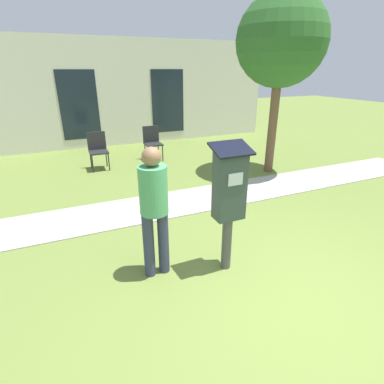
# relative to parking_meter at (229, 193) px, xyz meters

# --- Properties ---
(ground_plane) EXTENTS (40.00, 40.00, 0.00)m
(ground_plane) POSITION_rel_parking_meter_xyz_m (0.37, -0.84, -1.02)
(ground_plane) COLOR olive
(sidewalk) EXTENTS (12.00, 1.10, 0.02)m
(sidewalk) POSITION_rel_parking_meter_xyz_m (0.37, 2.05, -1.01)
(sidewalk) COLOR #B7B2A8
(sidewalk) RESTS_ON ground
(building_facade) EXTENTS (10.00, 0.26, 3.20)m
(building_facade) POSITION_rel_parking_meter_xyz_m (0.37, 7.22, 0.58)
(building_facade) COLOR silver
(building_facade) RESTS_ON ground
(parking_meter) EXTENTS (0.44, 0.31, 1.59)m
(parking_meter) POSITION_rel_parking_meter_xyz_m (0.00, 0.00, 0.00)
(parking_meter) COLOR #4C4C4C
(parking_meter) RESTS_ON ground
(person_standing) EXTENTS (0.32, 0.32, 1.58)m
(person_standing) POSITION_rel_parking_meter_xyz_m (-0.82, 0.24, -0.09)
(person_standing) COLOR #333851
(person_standing) RESTS_ON ground
(outdoor_chair_left) EXTENTS (0.44, 0.44, 0.90)m
(outdoor_chair_left) POSITION_rel_parking_meter_xyz_m (-0.88, 4.81, -0.49)
(outdoor_chair_left) COLOR #262628
(outdoor_chair_left) RESTS_ON ground
(outdoor_chair_middle) EXTENTS (0.44, 0.44, 0.90)m
(outdoor_chair_middle) POSITION_rel_parking_meter_xyz_m (0.57, 5.05, -0.49)
(outdoor_chair_middle) COLOR #262628
(outdoor_chair_middle) RESTS_ON ground
(tree) EXTENTS (1.90, 1.90, 3.82)m
(tree) POSITION_rel_parking_meter_xyz_m (2.86, 2.93, 1.83)
(tree) COLOR brown
(tree) RESTS_ON ground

